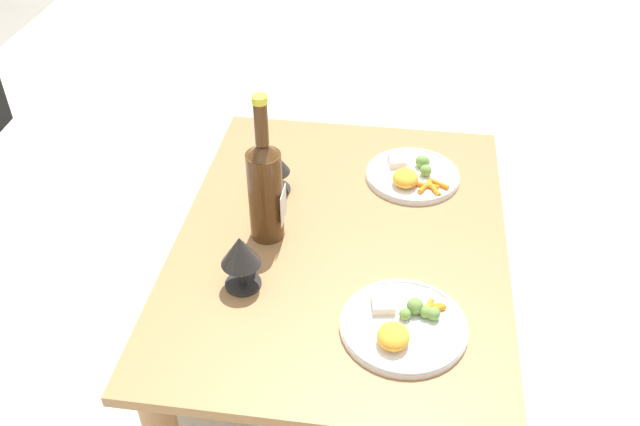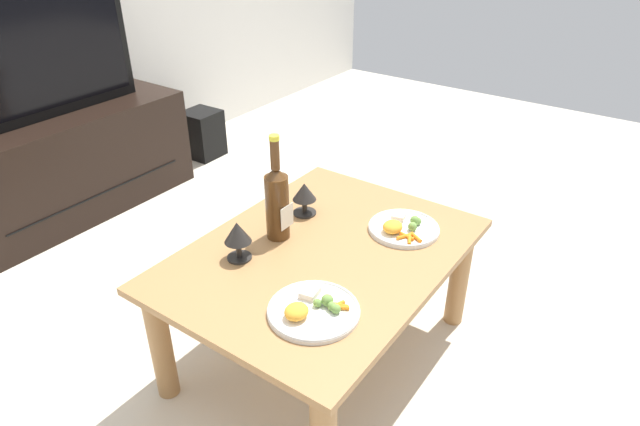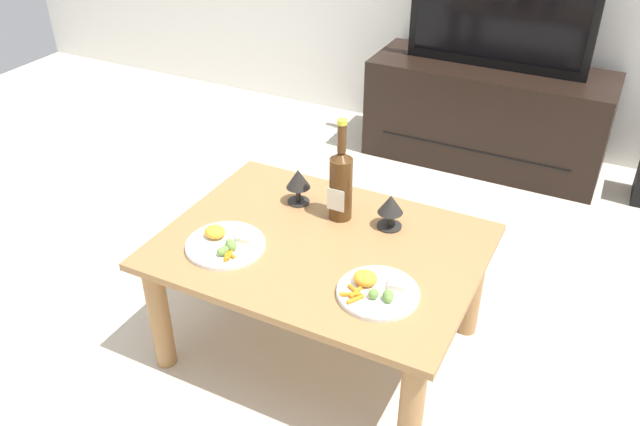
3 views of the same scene
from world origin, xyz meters
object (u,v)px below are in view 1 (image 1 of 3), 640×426
object	(u,v)px
dining_table	(341,263)
dinner_plate_left	(403,324)
goblet_right	(273,164)
goblet_left	(240,254)
wine_bottle	(265,186)
dinner_plate_right	(412,174)

from	to	relation	value
dining_table	dinner_plate_left	xyz separation A→B (m)	(-0.26, -0.15, 0.09)
goblet_right	dinner_plate_left	world-z (taller)	goblet_right
goblet_left	wine_bottle	bearing A→B (deg)	-6.22
wine_bottle	dinner_plate_left	world-z (taller)	wine_bottle
wine_bottle	goblet_right	size ratio (longest dim) A/B	2.98
wine_bottle	dinner_plate_left	xyz separation A→B (m)	(-0.25, -0.32, -0.12)
wine_bottle	dinner_plate_right	size ratio (longest dim) A/B	1.50
wine_bottle	goblet_left	distance (m)	0.18
dining_table	dinner_plate_right	distance (m)	0.31
goblet_right	dinner_plate_right	size ratio (longest dim) A/B	0.50
goblet_left	goblet_right	distance (m)	0.34
goblet_right	dinner_plate_left	distance (m)	0.55
dining_table	wine_bottle	world-z (taller)	wine_bottle
wine_bottle	dining_table	bearing A→B (deg)	-85.93
wine_bottle	dinner_plate_left	distance (m)	0.43
goblet_left	dinner_plate_right	xyz separation A→B (m)	(0.44, -0.34, -0.07)
goblet_left	goblet_right	world-z (taller)	goblet_left
goblet_left	dining_table	bearing A→B (deg)	-45.82
dining_table	goblet_left	size ratio (longest dim) A/B	7.71
dinner_plate_right	goblet_left	bearing A→B (deg)	142.16
wine_bottle	dinner_plate_left	size ratio (longest dim) A/B	1.42
dining_table	goblet_right	size ratio (longest dim) A/B	8.34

